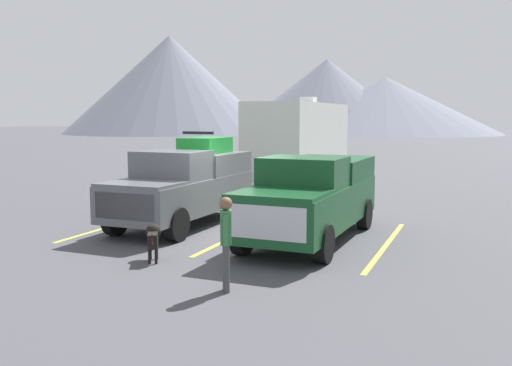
% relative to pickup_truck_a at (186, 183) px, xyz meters
% --- Properties ---
extents(ground_plane, '(240.00, 240.00, 0.00)m').
position_rel_pickup_truck_a_xyz_m(ground_plane, '(1.93, -0.72, -1.17)').
color(ground_plane, '#47474C').
extents(pickup_truck_a, '(2.18, 5.27, 2.58)m').
position_rel_pickup_truck_a_xyz_m(pickup_truck_a, '(0.00, 0.00, 0.00)').
color(pickup_truck_a, '#595B60').
rests_on(pickup_truck_a, ground).
extents(pickup_truck_b, '(2.21, 5.78, 2.08)m').
position_rel_pickup_truck_a_xyz_m(pickup_truck_b, '(3.82, -0.57, -0.07)').
color(pickup_truck_b, '#144723').
rests_on(pickup_truck_b, ground).
extents(lot_stripe_a, '(0.12, 5.50, 0.01)m').
position_rel_pickup_truck_a_xyz_m(lot_stripe_a, '(-1.78, -0.54, -1.16)').
color(lot_stripe_a, gold).
rests_on(lot_stripe_a, ground).
extents(lot_stripe_b, '(0.12, 5.50, 0.01)m').
position_rel_pickup_truck_a_xyz_m(lot_stripe_b, '(1.93, -0.54, -1.16)').
color(lot_stripe_b, gold).
rests_on(lot_stripe_b, ground).
extents(lot_stripe_c, '(0.12, 5.50, 0.01)m').
position_rel_pickup_truck_a_xyz_m(lot_stripe_c, '(5.64, -0.54, -1.16)').
color(lot_stripe_c, gold).
rests_on(lot_stripe_c, ground).
extents(camper_trailer_a, '(2.46, 9.18, 3.86)m').
position_rel_pickup_truck_a_xyz_m(camper_trailer_a, '(0.34, 9.53, 0.87)').
color(camper_trailer_a, silver).
rests_on(camper_trailer_a, ground).
extents(person_a, '(0.27, 0.34, 1.65)m').
position_rel_pickup_truck_a_xyz_m(person_a, '(3.63, -5.15, -0.21)').
color(person_a, '#3F3F42').
rests_on(person_a, ground).
extents(dog, '(0.54, 0.77, 0.74)m').
position_rel_pickup_truck_a_xyz_m(dog, '(1.30, -3.77, -0.67)').
color(dog, black).
rests_on(dog, ground).
extents(mountain_ridge, '(126.37, 48.14, 17.95)m').
position_rel_pickup_truck_a_xyz_m(mountain_ridge, '(-2.56, 78.42, 6.19)').
color(mountain_ridge, slate).
rests_on(mountain_ridge, ground).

